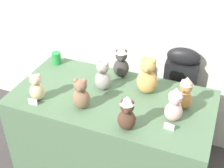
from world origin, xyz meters
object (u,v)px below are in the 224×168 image
object	(u,v)px
party_cup_green	(57,58)
teddy_bear_mocha	(81,95)
instrument_case	(177,98)
teddy_bear_ash	(103,76)
teddy_bear_cocoa	(127,113)
teddy_bear_charcoal	(121,62)
display_table	(112,134)
teddy_bear_honey	(147,77)
teddy_bear_blush	(174,105)
teddy_bear_caramel	(185,93)
teddy_bear_sand	(37,88)

from	to	relation	value
party_cup_green	teddy_bear_mocha	bearing A→B (deg)	-44.67
instrument_case	teddy_bear_ash	xyz separation A→B (m)	(-0.53, -0.46, 0.38)
teddy_bear_cocoa	teddy_bear_charcoal	world-z (taller)	teddy_bear_charcoal
display_table	teddy_bear_honey	distance (m)	0.60
teddy_bear_blush	teddy_bear_caramel	bearing A→B (deg)	59.00
display_table	teddy_bear_sand	world-z (taller)	teddy_bear_sand
instrument_case	teddy_bear_honey	world-z (taller)	teddy_bear_honey
teddy_bear_ash	teddy_bear_caramel	size ratio (longest dim) A/B	0.97
teddy_bear_mocha	party_cup_green	size ratio (longest dim) A/B	2.31
teddy_bear_blush	teddy_bear_cocoa	bearing A→B (deg)	-159.55
display_table	instrument_case	bearing A→B (deg)	50.87
teddy_bear_ash	teddy_bear_charcoal	size ratio (longest dim) A/B	0.89
instrument_case	teddy_bear_charcoal	size ratio (longest dim) A/B	3.56
teddy_bear_cocoa	party_cup_green	world-z (taller)	teddy_bear_cocoa
teddy_bear_ash	party_cup_green	size ratio (longest dim) A/B	2.34
teddy_bear_sand	teddy_bear_caramel	bearing A→B (deg)	-12.41
teddy_bear_sand	party_cup_green	xyz separation A→B (m)	(-0.14, 0.52, -0.05)
teddy_bear_mocha	teddy_bear_sand	distance (m)	0.35
display_table	teddy_bear_charcoal	bearing A→B (deg)	97.30
instrument_case	teddy_bear_mocha	xyz separation A→B (m)	(-0.58, -0.73, 0.38)
teddy_bear_blush	teddy_bear_mocha	bearing A→B (deg)	173.07
teddy_bear_mocha	teddy_bear_blush	size ratio (longest dim) A/B	0.93
teddy_bear_mocha	teddy_bear_charcoal	xyz separation A→B (m)	(0.12, 0.50, 0.02)
teddy_bear_cocoa	teddy_bear_honey	world-z (taller)	teddy_bear_honey
teddy_bear_mocha	teddy_bear_caramel	size ratio (longest dim) A/B	0.96
teddy_bear_mocha	teddy_bear_honey	size ratio (longest dim) A/B	0.81
teddy_bear_charcoal	teddy_bear_cocoa	bearing A→B (deg)	-84.96
instrument_case	teddy_bear_caramel	xyz separation A→B (m)	(0.10, -0.45, 0.39)
teddy_bear_cocoa	party_cup_green	size ratio (longest dim) A/B	2.47
display_table	teddy_bear_sand	distance (m)	0.75
teddy_bear_ash	party_cup_green	bearing A→B (deg)	160.53
teddy_bear_caramel	teddy_bear_honey	bearing A→B (deg)	-172.23
teddy_bear_ash	teddy_bear_caramel	distance (m)	0.64
teddy_bear_honey	teddy_bear_ash	bearing A→B (deg)	-167.22
teddy_bear_charcoal	teddy_bear_caramel	world-z (taller)	teddy_bear_charcoal
teddy_bear_charcoal	teddy_bear_caramel	bearing A→B (deg)	-40.33
teddy_bear_mocha	teddy_bear_sand	xyz separation A→B (m)	(-0.35, -0.03, -0.01)
teddy_bear_cocoa	teddy_bear_blush	bearing A→B (deg)	24.39
teddy_bear_sand	teddy_bear_blush	distance (m)	1.01
display_table	teddy_bear_cocoa	size ratio (longest dim) A/B	5.69
teddy_bear_ash	teddy_bear_honey	distance (m)	0.34
teddy_bear_ash	teddy_bear_mocha	distance (m)	0.28
teddy_bear_ash	teddy_bear_sand	bearing A→B (deg)	-140.84
instrument_case	teddy_bear_charcoal	distance (m)	0.66
teddy_bear_honey	teddy_bear_blush	bearing A→B (deg)	-45.31
display_table	teddy_bear_blush	bearing A→B (deg)	-10.60
teddy_bear_mocha	display_table	bearing A→B (deg)	37.34
teddy_bear_cocoa	teddy_bear_honey	distance (m)	0.45
display_table	teddy_bear_caramel	bearing A→B (deg)	7.81
display_table	teddy_bear_honey	xyz separation A→B (m)	(0.23, 0.16, 0.54)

